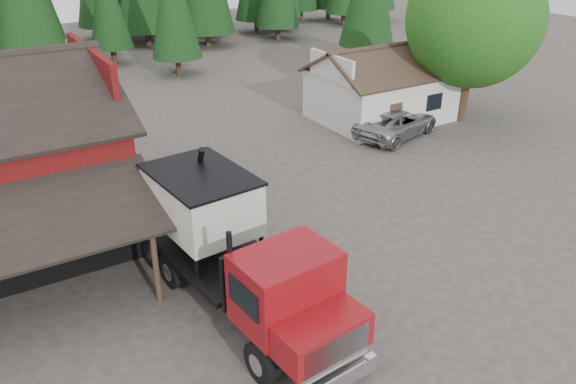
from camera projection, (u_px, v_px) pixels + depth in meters
ground at (332, 281)px, 19.91m from camera, size 120.00×120.00×0.00m
farmhouse at (382, 92)px, 35.17m from camera, size 8.60×6.42×4.65m
deciduous_tree at (474, 24)px, 32.84m from camera, size 8.00×8.00×10.20m
conifer_backdrop at (70, 55)px, 52.08m from camera, size 76.00×16.00×16.00m
feed_truck at (231, 245)px, 17.86m from camera, size 3.82×10.71×4.74m
silver_car at (397, 123)px, 32.64m from camera, size 6.33×4.15×1.62m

